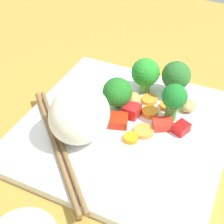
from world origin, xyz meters
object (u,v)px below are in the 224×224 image
Objects in this scene: rice_mound at (79,115)px; chopstick_pair at (58,143)px; square_plate at (124,129)px; broccoli_floret_0 at (174,99)px; carrot_slice_4 at (131,138)px.

rice_mound reaches higher than chopstick_pair.
chopstick_pair is at bearing -129.58° from square_plate.
square_plate is 4.64× the size of broccoli_floret_0.
square_plate is 8.42cm from broccoli_floret_0.
rice_mound reaches higher than carrot_slice_4.
chopstick_pair is at bearing -146.42° from carrot_slice_4.
broccoli_floret_0 is 8.25cm from carrot_slice_4.
rice_mound is 1.40× the size of broccoli_floret_0.
broccoli_floret_0 is at bearing 87.26° from chopstick_pair.
carrot_slice_4 is 0.11× the size of chopstick_pair.
square_plate is 7.85cm from rice_mound.
rice_mound is 13.51cm from broccoli_floret_0.
square_plate is 3.08cm from carrot_slice_4.
rice_mound is 7.80cm from carrot_slice_4.
square_plate is 1.55× the size of chopstick_pair.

